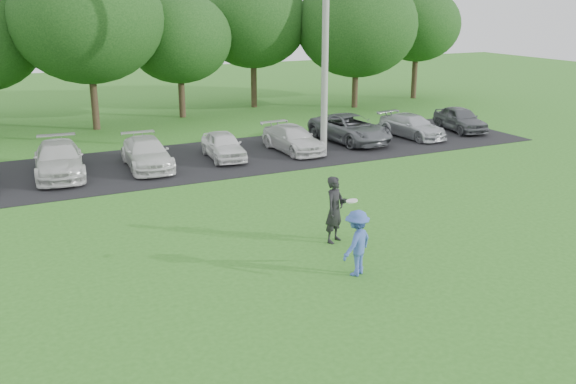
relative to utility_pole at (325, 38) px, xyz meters
name	(u,v)px	position (x,y,z in m)	size (l,w,h in m)	color
ground	(353,283)	(-5.80, -11.78, -4.90)	(100.00, 100.00, 0.00)	#327020
parking_lot	(186,162)	(-5.80, 1.22, -4.88)	(32.00, 6.50, 0.03)	black
utility_pole	(325,38)	(0.00, 0.00, 0.00)	(0.28, 0.28, 9.79)	gray
frisbee_player	(357,243)	(-5.48, -11.37, -4.08)	(1.22, 1.04, 1.98)	#3E5BB0
camera_bystander	(335,209)	(-4.85, -9.23, -3.97)	(0.81, 0.72, 1.86)	black
parked_cars	(188,148)	(-5.72, 1.13, -4.28)	(30.62, 4.90, 1.25)	black
tree_row	(153,28)	(-4.29, 10.98, 0.01)	(42.39, 9.85, 8.64)	#38281C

